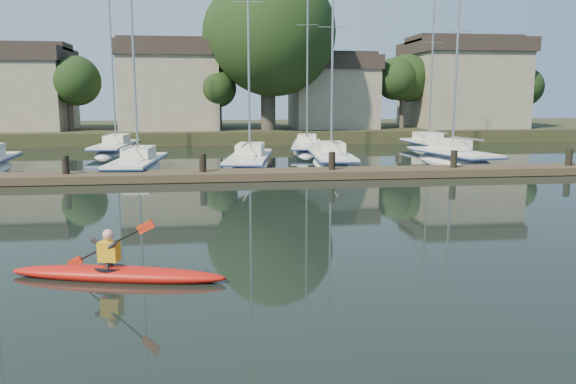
{
  "coord_description": "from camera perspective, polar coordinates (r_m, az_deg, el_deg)",
  "views": [
    {
      "loc": [
        -2.43,
        -11.68,
        3.77
      ],
      "look_at": [
        -0.48,
        3.23,
        1.2
      ],
      "focal_mm": 35.0,
      "sensor_mm": 36.0,
      "label": 1
    }
  ],
  "objects": [
    {
      "name": "ground",
      "position": [
        12.51,
        4.15,
        -7.86
      ],
      "size": [
        160.0,
        160.0,
        0.0
      ],
      "primitive_type": "plane",
      "color": "black",
      "rests_on": "ground"
    },
    {
      "name": "kayak",
      "position": [
        12.33,
        -17.07,
        -7.67
      ],
      "size": [
        4.67,
        1.72,
        1.49
      ],
      "rotation": [
        0.0,
        0.0,
        -0.24
      ],
      "color": "#B0170D",
      "rests_on": "ground"
    },
    {
      "name": "dock",
      "position": [
        26.04,
        -2.01,
        1.82
      ],
      "size": [
        34.0,
        2.0,
        1.8
      ],
      "color": "#4C3C2B",
      "rests_on": "ground"
    },
    {
      "name": "sailboat_1",
      "position": [
        29.95,
        -15.01,
        1.78
      ],
      "size": [
        2.76,
        8.46,
        13.6
      ],
      "rotation": [
        0.0,
        0.0,
        -0.09
      ],
      "color": "white",
      "rests_on": "ground"
    },
    {
      "name": "sailboat_2",
      "position": [
        30.74,
        -3.93,
        2.28
      ],
      "size": [
        3.54,
        9.22,
        14.89
      ],
      "rotation": [
        0.0,
        0.0,
        -0.16
      ],
      "color": "white",
      "rests_on": "ground"
    },
    {
      "name": "sailboat_3",
      "position": [
        31.66,
        4.43,
        2.48
      ],
      "size": [
        2.73,
        8.21,
        13.02
      ],
      "rotation": [
        0.0,
        0.0,
        -0.08
      ],
      "color": "white",
      "rests_on": "ground"
    },
    {
      "name": "sailboat_4",
      "position": [
        33.84,
        16.47,
        2.55
      ],
      "size": [
        3.65,
        7.91,
        12.95
      ],
      "rotation": [
        0.0,
        0.0,
        0.19
      ],
      "color": "white",
      "rests_on": "ground"
    },
    {
      "name": "sailboat_5",
      "position": [
        40.16,
        -17.08,
        3.62
      ],
      "size": [
        2.64,
        8.95,
        14.62
      ],
      "rotation": [
        0.0,
        0.0,
        -0.07
      ],
      "color": "white",
      "rests_on": "ground"
    },
    {
      "name": "sailboat_6",
      "position": [
        39.26,
        1.92,
        3.94
      ],
      "size": [
        3.55,
        9.4,
        14.63
      ],
      "rotation": [
        0.0,
        0.0,
        -0.18
      ],
      "color": "white",
      "rests_on": "ground"
    },
    {
      "name": "sailboat_7",
      "position": [
        41.33,
        14.18,
        3.9
      ],
      "size": [
        2.45,
        8.11,
        12.95
      ],
      "rotation": [
        0.0,
        0.0,
        0.04
      ],
      "color": "white",
      "rests_on": "ground"
    },
    {
      "name": "shore",
      "position": [
        52.13,
        -3.02,
        9.09
      ],
      "size": [
        90.0,
        25.25,
        12.75
      ],
      "color": "#222F17",
      "rests_on": "ground"
    }
  ]
}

